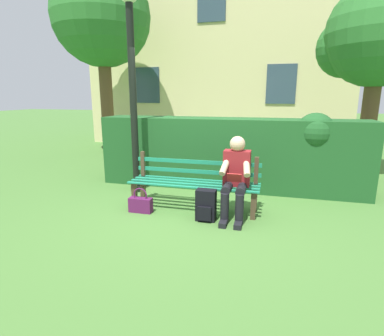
{
  "coord_description": "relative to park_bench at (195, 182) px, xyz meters",
  "views": [
    {
      "loc": [
        -1.13,
        4.33,
        1.72
      ],
      "look_at": [
        0.0,
        0.1,
        0.68
      ],
      "focal_mm": 28.62,
      "sensor_mm": 36.0,
      "label": 1
    }
  ],
  "objects": [
    {
      "name": "tree_far",
      "position": [
        3.82,
        -3.98,
        3.37
      ],
      "size": [
        2.87,
        2.74,
        5.24
      ],
      "color": "brown",
      "rests_on": "ground"
    },
    {
      "name": "backpack",
      "position": [
        -0.27,
        0.43,
        -0.2
      ],
      "size": [
        0.27,
        0.24,
        0.45
      ],
      "color": "black",
      "rests_on": "ground"
    },
    {
      "name": "handbag",
      "position": [
        0.74,
        0.38,
        -0.29
      ],
      "size": [
        0.35,
        0.13,
        0.38
      ],
      "color": "#59194C",
      "rests_on": "ground"
    },
    {
      "name": "hedge_backdrop",
      "position": [
        -0.37,
        -1.27,
        0.28
      ],
      "size": [
        4.9,
        0.8,
        1.44
      ],
      "color": "#1E5123",
      "rests_on": "ground"
    },
    {
      "name": "building_facade",
      "position": [
        0.98,
        -7.24,
        3.28
      ],
      "size": [
        8.98,
        2.78,
        7.39
      ],
      "color": "beige",
      "rests_on": "ground"
    },
    {
      "name": "person_seated",
      "position": [
        -0.64,
        0.16,
        0.19
      ],
      "size": [
        0.44,
        0.73,
        1.16
      ],
      "color": "maroon",
      "rests_on": "ground"
    },
    {
      "name": "lamp_post",
      "position": [
        1.26,
        -0.59,
        1.73
      ],
      "size": [
        0.32,
        0.32,
        3.49
      ],
      "color": "black",
      "rests_on": "ground"
    },
    {
      "name": "ground",
      "position": [
        0.0,
        0.06,
        -0.42
      ],
      "size": [
        60.0,
        60.0,
        0.0
      ],
      "primitive_type": "plane",
      "color": "#477533"
    },
    {
      "name": "tree",
      "position": [
        -2.98,
        -2.98,
        2.44
      ],
      "size": [
        2.21,
        2.1,
        3.98
      ],
      "color": "brown",
      "rests_on": "ground"
    },
    {
      "name": "park_bench",
      "position": [
        0.0,
        0.0,
        0.0
      ],
      "size": [
        1.99,
        0.49,
        0.83
      ],
      "color": "#4C3828",
      "rests_on": "ground"
    }
  ]
}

